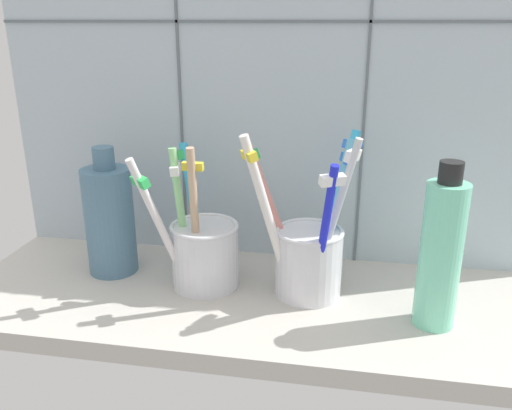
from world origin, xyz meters
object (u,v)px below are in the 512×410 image
at_px(toothbrush_cup_right, 309,252).
at_px(ceramic_vase, 110,219).
at_px(toothbrush_cup_left, 203,249).
at_px(soap_bottle, 441,253).

relative_size(toothbrush_cup_right, ceramic_vase, 1.21).
height_order(toothbrush_cup_left, ceramic_vase, toothbrush_cup_left).
relative_size(ceramic_vase, soap_bottle, 0.91).
height_order(toothbrush_cup_left, toothbrush_cup_right, toothbrush_cup_right).
distance_m(toothbrush_cup_right, soap_bottle, 0.13).
bearing_deg(ceramic_vase, toothbrush_cup_left, -7.83).
bearing_deg(toothbrush_cup_right, soap_bottle, -17.19).
xyz_separation_m(ceramic_vase, soap_bottle, (0.35, -0.05, 0.01)).
height_order(toothbrush_cup_left, soap_bottle, same).
relative_size(toothbrush_cup_left, ceramic_vase, 1.09).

